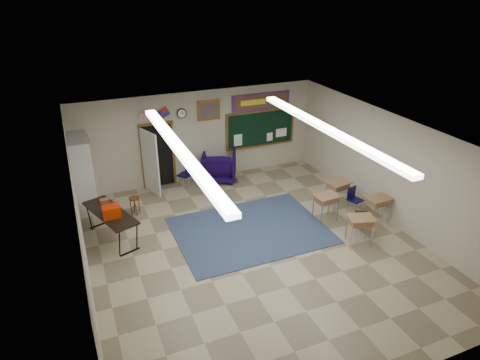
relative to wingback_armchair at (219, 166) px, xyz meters
name	(u,v)px	position (x,y,z in m)	size (l,w,h in m)	color
floor	(256,248)	(-0.54, -4.14, -0.50)	(9.00, 9.00, 0.00)	tan
back_wall	(199,136)	(-0.54, 0.36, 1.00)	(8.00, 0.04, 3.00)	#B2A790
front_wall	(382,323)	(-0.54, -8.64, 1.00)	(8.00, 0.04, 3.00)	#B2A790
left_wall	(81,230)	(-4.54, -4.14, 1.00)	(0.04, 9.00, 3.00)	#B2A790
right_wall	(391,169)	(3.46, -4.14, 1.00)	(0.04, 9.00, 3.00)	#B2A790
ceiling	(258,136)	(-0.54, -4.14, 2.50)	(8.00, 9.00, 0.04)	silver
area_rug	(250,230)	(-0.34, -3.34, -0.49)	(4.00, 3.00, 0.02)	#2D3955
fluorescent_strips	(258,139)	(-0.54, -4.14, 2.44)	(3.86, 6.00, 0.10)	white
doorway	(156,157)	(-2.05, 0.21, 0.56)	(1.10, 0.89, 2.16)	black
chalkboard	(261,129)	(1.66, 0.32, 0.96)	(2.55, 0.14, 1.30)	brown
bulletin_board	(261,101)	(1.66, 0.32, 1.95)	(2.10, 0.05, 0.55)	#A40E1F
framed_art_print	(209,110)	(-0.19, 0.32, 1.85)	(0.75, 0.05, 0.65)	#93621C
wall_clock	(182,113)	(-1.09, 0.32, 1.85)	(0.32, 0.05, 0.32)	black
wall_flags	(155,113)	(-1.94, 0.30, 1.98)	(1.16, 0.06, 0.70)	red
storage_cabinet	(84,174)	(-4.26, -0.29, 0.60)	(0.59, 1.25, 2.20)	silver
wingback_armchair	(219,166)	(0.00, 0.00, 0.00)	(1.07, 1.10, 1.00)	#110431
student_chair_reading	(185,175)	(-1.21, -0.09, -0.09)	(0.41, 0.41, 0.82)	black
student_chair_desk_a	(359,220)	(2.32, -4.49, -0.15)	(0.35, 0.35, 0.70)	black
student_chair_desk_b	(355,200)	(2.86, -3.59, -0.13)	(0.38, 0.38, 0.75)	black
student_desk_front_left	(326,206)	(1.81, -3.66, -0.06)	(0.70, 0.55, 0.80)	brown
student_desk_front_right	(338,192)	(2.61, -3.06, -0.06)	(0.73, 0.59, 0.79)	brown
student_desk_back_left	(360,229)	(1.96, -4.98, -0.07)	(0.77, 0.66, 0.78)	brown
student_desk_back_right	(377,208)	(3.06, -4.29, -0.07)	(0.68, 0.53, 0.77)	brown
folding_table	(112,224)	(-3.81, -2.32, -0.06)	(1.24, 2.04, 1.10)	black
wooden_stool	(135,206)	(-3.04, -1.25, -0.22)	(0.30, 0.30, 0.54)	#513518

